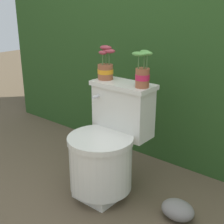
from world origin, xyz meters
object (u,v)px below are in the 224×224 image
object	(u,v)px
toilet	(107,148)
potted_plant_left	(106,67)
potted_plant_midleft	(143,72)
garden_stone	(178,210)

from	to	relation	value
toilet	potted_plant_left	size ratio (longest dim) A/B	3.26
toilet	potted_plant_midleft	world-z (taller)	potted_plant_midleft
potted_plant_left	garden_stone	world-z (taller)	potted_plant_left
potted_plant_midleft	toilet	bearing A→B (deg)	-137.63
garden_stone	potted_plant_midleft	bearing A→B (deg)	164.22
toilet	potted_plant_midleft	size ratio (longest dim) A/B	3.20
potted_plant_left	garden_stone	size ratio (longest dim) A/B	1.11
potted_plant_left	potted_plant_midleft	world-z (taller)	potted_plant_midleft
potted_plant_left	garden_stone	bearing A→B (deg)	-10.21
toilet	potted_plant_left	bearing A→B (deg)	132.28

